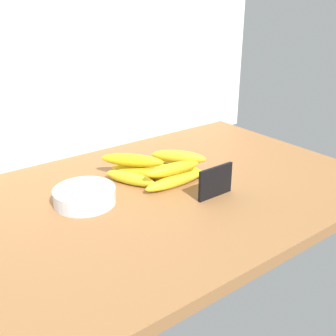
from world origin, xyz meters
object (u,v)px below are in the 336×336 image
at_px(banana_5, 173,169).
at_px(banana_6, 179,157).
at_px(banana_1, 138,172).
at_px(banana_3, 181,168).
at_px(banana_7, 132,160).
at_px(fruit_bowl, 85,196).
at_px(banana_4, 174,181).
at_px(banana_0, 130,178).
at_px(banana_2, 153,165).
at_px(chalkboard_sign, 215,183).

xyz_separation_m(banana_5, banana_6, (0.06, 0.06, 0.00)).
height_order(banana_1, banana_3, same).
relative_size(banana_3, banana_7, 0.96).
distance_m(fruit_bowl, banana_4, 0.25).
bearing_deg(banana_0, banana_4, -44.06).
bearing_deg(banana_0, banana_2, 21.09).
bearing_deg(banana_5, banana_2, 81.90).
height_order(banana_1, banana_6, banana_6).
distance_m(banana_2, banana_6, 0.09).
xyz_separation_m(banana_0, banana_5, (0.09, -0.08, 0.03)).
distance_m(chalkboard_sign, fruit_bowl, 0.34).
relative_size(banana_0, banana_1, 0.91).
xyz_separation_m(banana_1, banana_6, (0.11, -0.05, 0.04)).
bearing_deg(banana_0, banana_3, -8.70).
bearing_deg(banana_5, banana_7, 115.19).
bearing_deg(banana_5, banana_1, 111.44).
height_order(banana_0, banana_5, banana_5).
xyz_separation_m(fruit_bowl, banana_3, (0.31, 0.00, -0.00)).
xyz_separation_m(banana_5, banana_7, (-0.06, 0.12, 0.00)).
xyz_separation_m(banana_2, banana_5, (-0.02, -0.12, 0.03)).
bearing_deg(banana_7, chalkboard_sign, -66.01).
bearing_deg(banana_7, banana_2, 2.16).
relative_size(chalkboard_sign, banana_3, 0.62).
bearing_deg(chalkboard_sign, banana_4, 113.31).
bearing_deg(fruit_bowl, banana_3, 0.08).
bearing_deg(chalkboard_sign, banana_2, 97.61).
height_order(banana_2, banana_3, banana_3).
relative_size(chalkboard_sign, banana_7, 0.60).
bearing_deg(banana_3, banana_2, 131.36).
xyz_separation_m(banana_3, banana_7, (-0.13, 0.06, 0.04)).
bearing_deg(banana_3, banana_7, 154.41).
bearing_deg(banana_6, banana_4, -136.88).
relative_size(chalkboard_sign, banana_6, 0.68).
relative_size(banana_0, banana_4, 0.83).
xyz_separation_m(chalkboard_sign, fruit_bowl, (-0.29, 0.17, -0.02)).
xyz_separation_m(fruit_bowl, banana_2, (0.26, 0.07, -0.00)).
height_order(banana_1, banana_2, same).
relative_size(banana_0, banana_3, 0.89).
bearing_deg(chalkboard_sign, banana_3, 81.59).
bearing_deg(fruit_bowl, banana_0, 9.40).
xyz_separation_m(chalkboard_sign, banana_5, (-0.05, 0.12, 0.01)).
distance_m(banana_2, banana_5, 0.13).
distance_m(banana_0, banana_5, 0.12).
height_order(chalkboard_sign, banana_2, chalkboard_sign).
bearing_deg(banana_0, banana_1, 30.53).
xyz_separation_m(banana_3, banana_4, (-0.07, -0.06, 0.00)).
distance_m(banana_5, banana_7, 0.13).
bearing_deg(banana_2, chalkboard_sign, -82.39).
bearing_deg(banana_4, banana_3, 39.12).
distance_m(banana_3, banana_4, 0.10).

